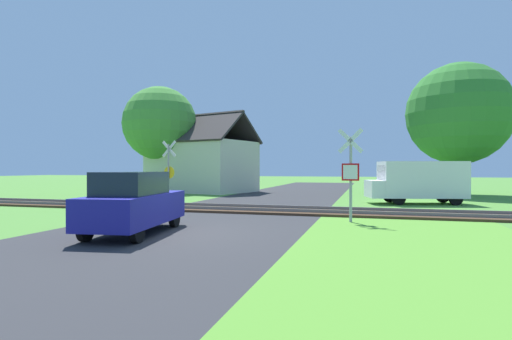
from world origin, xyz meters
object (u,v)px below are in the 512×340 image
at_px(tree_far, 459,114).
at_px(house, 202,165).
at_px(crossing_sign_far, 169,169).
at_px(tree_left, 160,124).
at_px(parked_car, 134,203).
at_px(mail_truck, 418,180).
at_px(stop_sign_near, 351,171).

bearing_deg(tree_far, house, -177.78).
height_order(crossing_sign_far, tree_left, tree_left).
distance_m(tree_far, parked_car, 24.29).
bearing_deg(mail_truck, parked_car, 131.01).
bearing_deg(house, parked_car, -55.54).
height_order(stop_sign_near, parked_car, stop_sign_near).
height_order(house, tree_left, tree_left).
distance_m(crossing_sign_far, tree_left, 11.76).
relative_size(crossing_sign_far, tree_far, 0.36).
distance_m(tree_far, tree_left, 22.03).
distance_m(crossing_sign_far, house, 11.13).
xyz_separation_m(stop_sign_near, mail_truck, (3.11, 8.30, -0.56)).
relative_size(tree_left, parked_car, 2.00).
xyz_separation_m(crossing_sign_far, house, (-2.84, 10.76, 0.31)).
relative_size(tree_left, mail_truck, 1.61).
height_order(crossing_sign_far, tree_far, tree_far).
bearing_deg(parked_car, house, 100.65).
height_order(stop_sign_near, mail_truck, stop_sign_near).
relative_size(stop_sign_near, tree_left, 0.39).
xyz_separation_m(stop_sign_near, parked_car, (-5.86, -4.24, -0.90)).
xyz_separation_m(stop_sign_near, house, (-12.32, 15.35, 0.37)).
height_order(house, mail_truck, house).
bearing_deg(tree_far, stop_sign_near, -112.21).
bearing_deg(tree_far, mail_truck, -113.93).
bearing_deg(house, tree_left, -141.87).
bearing_deg(crossing_sign_far, house, 113.17).
bearing_deg(tree_far, tree_left, -174.89).
bearing_deg(parked_car, tree_left, 109.80).
xyz_separation_m(house, mail_truck, (15.43, -7.05, -0.93)).
bearing_deg(crossing_sign_far, tree_left, 130.13).
bearing_deg(mail_truck, tree_left, 59.12).
height_order(stop_sign_near, house, house).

